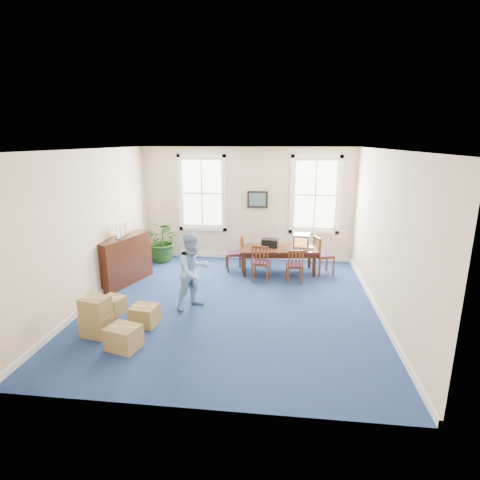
# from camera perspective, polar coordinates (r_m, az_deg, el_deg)

# --- Properties ---
(floor) EXTENTS (6.50, 6.50, 0.00)m
(floor) POSITION_cam_1_polar(r_m,az_deg,el_deg) (8.08, -1.21, -9.68)
(floor) COLOR navy
(floor) RESTS_ON ground
(ceiling) EXTENTS (6.50, 6.50, 0.00)m
(ceiling) POSITION_cam_1_polar(r_m,az_deg,el_deg) (7.35, -1.35, 13.64)
(ceiling) COLOR white
(ceiling) RESTS_ON ground
(wall_back) EXTENTS (6.50, 0.00, 6.50)m
(wall_back) POSITION_cam_1_polar(r_m,az_deg,el_deg) (10.72, 1.10, 5.46)
(wall_back) COLOR beige
(wall_back) RESTS_ON ground
(wall_front) EXTENTS (6.50, 0.00, 6.50)m
(wall_front) POSITION_cam_1_polar(r_m,az_deg,el_deg) (4.51, -6.95, -8.24)
(wall_front) COLOR beige
(wall_front) RESTS_ON ground
(wall_left) EXTENTS (0.00, 6.50, 6.50)m
(wall_left) POSITION_cam_1_polar(r_m,az_deg,el_deg) (8.49, -21.77, 1.86)
(wall_left) COLOR beige
(wall_left) RESTS_ON ground
(wall_right) EXTENTS (0.00, 6.50, 6.50)m
(wall_right) POSITION_cam_1_polar(r_m,az_deg,el_deg) (7.75, 21.28, 0.73)
(wall_right) COLOR beige
(wall_right) RESTS_ON ground
(baseboard_back) EXTENTS (6.00, 0.04, 0.12)m
(baseboard_back) POSITION_cam_1_polar(r_m,az_deg,el_deg) (11.05, 1.04, -2.46)
(baseboard_back) COLOR white
(baseboard_back) RESTS_ON ground
(baseboard_left) EXTENTS (0.04, 6.50, 0.12)m
(baseboard_left) POSITION_cam_1_polar(r_m,az_deg,el_deg) (8.93, -20.64, -7.81)
(baseboard_left) COLOR white
(baseboard_left) RESTS_ON ground
(baseboard_right) EXTENTS (0.04, 6.50, 0.12)m
(baseboard_right) POSITION_cam_1_polar(r_m,az_deg,el_deg) (8.23, 20.06, -9.71)
(baseboard_right) COLOR white
(baseboard_right) RESTS_ON ground
(window_left) EXTENTS (1.40, 0.12, 2.20)m
(window_left) POSITION_cam_1_polar(r_m,az_deg,el_deg) (10.86, -5.81, 7.11)
(window_left) COLOR white
(window_left) RESTS_ON ground
(window_right) EXTENTS (1.40, 0.12, 2.20)m
(window_right) POSITION_cam_1_polar(r_m,az_deg,el_deg) (10.65, 11.40, 6.74)
(window_right) COLOR white
(window_right) RESTS_ON ground
(wall_picture) EXTENTS (0.58, 0.06, 0.48)m
(wall_picture) POSITION_cam_1_polar(r_m,az_deg,el_deg) (10.62, 2.69, 6.18)
(wall_picture) COLOR black
(wall_picture) RESTS_ON ground
(conference_table) EXTENTS (2.06, 1.11, 0.67)m
(conference_table) POSITION_cam_1_polar(r_m,az_deg,el_deg) (9.86, 5.83, -3.02)
(conference_table) COLOR #3D1B0E
(conference_table) RESTS_ON ground
(crt_tv) EXTENTS (0.46, 0.49, 0.37)m
(crt_tv) POSITION_cam_1_polar(r_m,az_deg,el_deg) (9.77, 9.34, -0.14)
(crt_tv) COLOR #B7B7BC
(crt_tv) RESTS_ON conference_table
(game_console) EXTENTS (0.20, 0.23, 0.05)m
(game_console) POSITION_cam_1_polar(r_m,az_deg,el_deg) (9.79, 10.88, -1.15)
(game_console) COLOR white
(game_console) RESTS_ON conference_table
(equipment_bag) EXTENTS (0.45, 0.33, 0.21)m
(equipment_bag) POSITION_cam_1_polar(r_m,az_deg,el_deg) (9.78, 4.59, -0.44)
(equipment_bag) COLOR black
(equipment_bag) RESTS_ON conference_table
(chair_near_left) EXTENTS (0.48, 0.48, 0.94)m
(chair_near_left) POSITION_cam_1_polar(r_m,az_deg,el_deg) (9.19, 3.27, -3.43)
(chair_near_left) COLOR brown
(chair_near_left) RESTS_ON ground
(chair_near_right) EXTENTS (0.43, 0.43, 0.86)m
(chair_near_right) POSITION_cam_1_polar(r_m,az_deg,el_deg) (9.20, 8.30, -3.83)
(chair_near_right) COLOR brown
(chair_near_right) RESTS_ON ground
(chair_end_left) EXTENTS (0.53, 0.53, 0.96)m
(chair_end_left) POSITION_cam_1_polar(r_m,az_deg,el_deg) (9.90, -0.91, -2.02)
(chair_end_left) COLOR brown
(chair_end_left) RESTS_ON ground
(chair_end_right) EXTENTS (0.58, 0.58, 1.01)m
(chair_end_right) POSITION_cam_1_polar(r_m,az_deg,el_deg) (9.87, 12.65, -2.28)
(chair_end_right) COLOR brown
(chair_end_right) RESTS_ON ground
(man) EXTENTS (0.96, 0.98, 1.59)m
(man) POSITION_cam_1_polar(r_m,az_deg,el_deg) (7.69, -7.10, -4.73)
(man) COLOR #82A8D2
(man) RESTS_ON ground
(credenza) EXTENTS (0.90, 1.61, 1.22)m
(credenza) POSITION_cam_1_polar(r_m,az_deg,el_deg) (9.42, -17.29, -2.77)
(credenza) COLOR #3D1B0E
(credenza) RESTS_ON ground
(brochure_rack) EXTENTS (0.40, 0.71, 0.32)m
(brochure_rack) POSITION_cam_1_polar(r_m,az_deg,el_deg) (9.21, -17.53, 1.78)
(brochure_rack) COLOR #99999E
(brochure_rack) RESTS_ON credenza
(potted_plant) EXTENTS (1.33, 1.24, 1.20)m
(potted_plant) POSITION_cam_1_polar(r_m,az_deg,el_deg) (10.84, -11.59, -0.15)
(potted_plant) COLOR #1C4714
(potted_plant) RESTS_ON ground
(cardboard_boxes) EXTENTS (1.54, 1.54, 0.75)m
(cardboard_boxes) POSITION_cam_1_polar(r_m,az_deg,el_deg) (7.19, -19.40, -10.56)
(cardboard_boxes) COLOR #9F7D46
(cardboard_boxes) RESTS_ON ground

